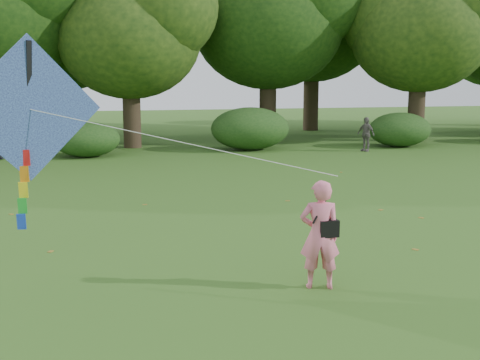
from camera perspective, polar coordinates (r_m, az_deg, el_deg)
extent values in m
plane|color=#265114|center=(9.15, 11.20, -11.08)|extent=(100.00, 100.00, 0.00)
imported|color=pink|center=(9.30, 7.57, -5.15)|extent=(0.70, 0.55, 1.69)
imported|color=#2A2A38|center=(25.37, -21.19, 3.71)|extent=(0.97, 1.00, 1.62)
imported|color=#68605C|center=(26.62, 11.84, 4.27)|extent=(0.72, 0.94, 1.48)
cube|color=black|center=(9.29, 8.35, -4.54)|extent=(0.30, 0.20, 0.26)
cylinder|color=black|center=(9.16, 7.73, -2.62)|extent=(0.33, 0.14, 0.47)
cube|color=#2658A6|center=(10.07, -19.39, 6.36)|extent=(2.20, 0.84, 2.32)
cube|color=black|center=(10.10, -19.37, 6.37)|extent=(0.23, 0.36, 2.12)
cylinder|color=white|center=(9.31, -5.71, 3.61)|extent=(4.53, 1.71, 0.99)
cube|color=red|center=(10.17, -19.69, 2.00)|extent=(0.14, 0.06, 0.26)
cube|color=orange|center=(10.21, -19.77, 0.55)|extent=(0.14, 0.06, 0.26)
cube|color=yellow|center=(10.26, -19.85, -0.89)|extent=(0.14, 0.06, 0.26)
cube|color=green|center=(10.31, -19.94, -2.32)|extent=(0.14, 0.06, 0.26)
cube|color=blue|center=(10.37, -20.02, -3.73)|extent=(0.14, 0.06, 0.26)
cylinder|color=#3A2D1E|center=(27.83, -10.22, 6.28)|extent=(0.80, 0.80, 3.15)
ellipsoid|color=#1E3F11|center=(27.83, -10.44, 13.15)|extent=(6.40, 6.40, 5.44)
cylinder|color=#3A2D1E|center=(31.00, 2.65, 7.27)|extent=(0.86, 0.86, 3.67)
ellipsoid|color=#1E3F11|center=(31.07, 2.71, 14.52)|extent=(7.60, 7.60, 6.46)
cylinder|color=#3A2D1E|center=(31.45, 16.39, 6.69)|extent=(0.83, 0.83, 3.43)
ellipsoid|color=#1E3F11|center=(31.48, 16.71, 13.22)|extent=(6.80, 6.80, 5.78)
cylinder|color=#3A2D1E|center=(35.29, -15.90, 7.08)|extent=(0.84, 0.84, 3.50)
ellipsoid|color=#1E3F11|center=(35.32, -16.18, 13.04)|extent=(7.00, 7.00, 5.95)
cylinder|color=#3A2D1E|center=(36.52, 6.75, 7.88)|extent=(0.90, 0.90, 4.02)
ellipsoid|color=#1E3F11|center=(36.62, 6.88, 14.39)|extent=(7.80, 7.80, 6.63)
ellipsoid|color=#264919|center=(24.96, -14.34, 3.75)|extent=(2.66, 2.09, 1.42)
ellipsoid|color=#264919|center=(26.59, 0.96, 4.90)|extent=(3.50, 2.75, 1.88)
ellipsoid|color=#264919|center=(28.71, 14.91, 4.64)|extent=(2.94, 2.31, 1.58)
cube|color=olive|center=(15.48, -9.01, -2.32)|extent=(0.12, 0.08, 0.01)
cube|color=olive|center=(15.24, -20.87, -3.05)|extent=(0.13, 0.14, 0.01)
cube|color=olive|center=(15.10, 13.20, -2.77)|extent=(0.14, 0.12, 0.01)
cube|color=olive|center=(11.83, -17.53, -6.48)|extent=(0.12, 0.14, 0.01)
cube|color=olive|center=(16.53, -19.78, -2.01)|extent=(0.13, 0.09, 0.01)
cube|color=olive|center=(20.69, 9.58, 0.73)|extent=(0.13, 0.14, 0.01)
cube|color=olive|center=(11.89, 16.29, -6.34)|extent=(0.14, 0.14, 0.01)
cube|color=olive|center=(14.51, 16.79, -3.45)|extent=(0.13, 0.14, 0.01)
cube|color=olive|center=(15.81, 4.53, -1.98)|extent=(0.14, 0.11, 0.01)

